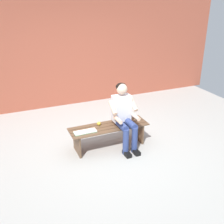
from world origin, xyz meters
The scene contains 6 objects.
ground_plane centered at (0.96, 1.00, -0.02)m, with size 10.00×7.00×0.04m, color #9E9E99.
brick_wall centered at (0.50, -2.57, 1.47)m, with size 9.50×0.24×2.94m, color #9E4C38.
bench_near centered at (0.00, 0.00, 0.33)m, with size 1.51×0.47×0.43m.
person_seated centered at (-0.26, 0.10, 0.68)m, with size 0.50×0.69×1.24m.
apple centered at (0.16, -0.11, 0.47)m, with size 0.07×0.07×0.07m, color gold.
book_open centered at (0.49, 0.07, 0.44)m, with size 0.41×0.16×0.02m.
Camera 1 is at (1.72, 4.19, 2.69)m, focal length 42.94 mm.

